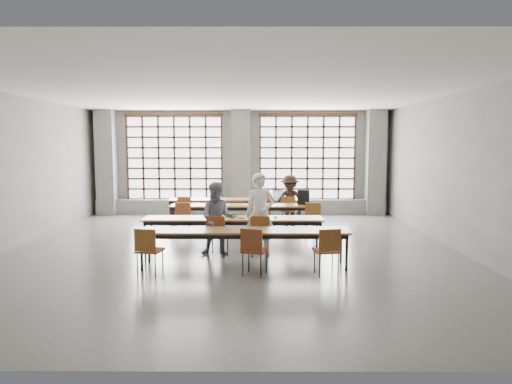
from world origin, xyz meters
TOP-DOWN VIEW (x-y plane):
  - floor at (0.00, 0.00)m, footprint 11.00×11.00m
  - ceiling at (0.00, 0.00)m, footprint 11.00×11.00m
  - wall_back at (0.00, 5.50)m, footprint 10.00×0.00m
  - wall_front at (0.00, -5.50)m, footprint 10.00×0.00m
  - wall_left at (-5.00, 0.00)m, footprint 0.00×11.00m
  - wall_right at (5.00, 0.00)m, footprint 0.00×11.00m
  - column_left at (-4.50, 5.22)m, footprint 0.60×0.55m
  - column_mid at (0.00, 5.22)m, footprint 0.60×0.55m
  - column_right at (4.50, 5.22)m, footprint 0.60×0.55m
  - window_left at (-2.25, 5.42)m, footprint 3.32×0.12m
  - window_right at (2.25, 5.42)m, footprint 3.32×0.12m
  - sill_ledge at (0.00, 5.30)m, footprint 9.80×0.35m
  - desk_row_a at (-0.10, 3.57)m, footprint 4.00×0.70m
  - desk_row_b at (0.21, 2.25)m, footprint 4.00×0.70m
  - desk_row_c at (0.02, 0.05)m, footprint 4.00×0.70m
  - desk_row_d at (0.31, -1.39)m, footprint 4.00×0.70m
  - chair_back_left at (-1.51, 2.94)m, footprint 0.48×0.49m
  - chair_back_mid at (0.72, 2.94)m, footprint 0.52×0.52m
  - chair_back_right at (1.48, 2.94)m, footprint 0.53×0.53m
  - chair_mid_left at (-1.37, 1.62)m, footprint 0.49×0.50m
  - chair_mid_centre at (0.61, 1.62)m, footprint 0.45×0.45m
  - chair_mid_right at (2.00, 1.62)m, footprint 0.48×0.49m
  - chair_front_left at (-0.30, -0.58)m, footprint 0.48×0.49m
  - chair_front_right at (0.62, -0.58)m, footprint 0.43×0.44m
  - chair_near_left at (-1.41, -2.02)m, footprint 0.49×0.49m
  - chair_near_mid at (0.49, -2.02)m, footprint 0.53×0.53m
  - chair_near_right at (1.82, -2.02)m, footprint 0.48×0.48m
  - student_male at (0.62, -0.45)m, footprint 0.71×0.53m
  - student_female at (-0.28, -0.45)m, footprint 0.77×0.61m
  - student_back at (1.50, 3.07)m, footprint 1.02×0.68m
  - laptop_front at (0.60, 0.15)m, footprint 0.46×0.44m
  - laptop_back at (1.23, 3.67)m, footprint 0.46×0.43m
  - mouse at (0.97, 0.03)m, footprint 0.11×0.08m
  - green_box at (-0.03, 0.13)m, footprint 0.27×0.18m
  - phone at (0.20, -0.05)m, footprint 0.13×0.06m
  - paper_sheet_a at (-0.39, 2.30)m, footprint 0.33×0.25m
  - paper_sheet_c at (0.31, 2.25)m, footprint 0.32×0.24m
  - backpack at (1.81, 2.30)m, footprint 0.33×0.22m
  - plastic_bag at (0.80, 3.62)m, footprint 0.32×0.30m
  - red_pouch at (-1.39, -1.94)m, footprint 0.21×0.12m

SIDE VIEW (x-z plane):
  - floor at x=0.00m, z-range 0.00..0.00m
  - sill_ledge at x=0.00m, z-range 0.00..0.50m
  - red_pouch at x=-1.39m, z-range 0.47..0.53m
  - chair_back_left at x=-1.51m, z-range 0.10..0.98m
  - chair_back_mid at x=0.72m, z-range 0.10..0.98m
  - chair_back_right at x=1.48m, z-range 0.10..0.98m
  - chair_mid_left at x=-1.37m, z-range 0.10..0.98m
  - chair_mid_centre at x=0.61m, z-range 0.10..0.98m
  - chair_mid_right at x=2.00m, z-range 0.10..0.98m
  - chair_front_left at x=-0.30m, z-range 0.10..0.98m
  - chair_front_right at x=0.62m, z-range 0.10..0.98m
  - chair_near_left at x=-1.41m, z-range 0.10..0.98m
  - chair_near_mid at x=0.49m, z-range 0.10..0.98m
  - chair_near_right at x=1.82m, z-range 0.10..0.98m
  - desk_row_a at x=-0.10m, z-range 0.30..1.03m
  - desk_row_b at x=0.21m, z-range 0.30..1.03m
  - desk_row_c at x=0.02m, z-range 0.30..1.03m
  - desk_row_d at x=0.31m, z-range 0.30..1.03m
  - paper_sheet_a at x=-0.39m, z-range 0.73..0.73m
  - paper_sheet_c at x=0.31m, z-range 0.73..0.73m
  - phone at x=0.20m, z-range 0.73..0.74m
  - student_back at x=1.50m, z-range 0.00..1.48m
  - mouse at x=0.97m, z-range 0.73..0.77m
  - green_box at x=-0.03m, z-range 0.73..0.82m
  - student_female at x=-0.28m, z-range 0.00..1.57m
  - laptop_front at x=0.60m, z-range 0.66..0.92m
  - laptop_back at x=1.23m, z-range 0.66..0.92m
  - plastic_bag at x=0.80m, z-range 0.73..1.02m
  - student_male at x=0.62m, z-range 0.00..1.76m
  - backpack at x=1.81m, z-range 0.73..1.13m
  - wall_back at x=0.00m, z-range -3.25..6.75m
  - wall_front at x=0.00m, z-range -3.25..6.75m
  - wall_left at x=-5.00m, z-range -3.75..7.25m
  - wall_right at x=5.00m, z-range -3.75..7.25m
  - column_left at x=-4.50m, z-range 0.00..3.50m
  - column_mid at x=0.00m, z-range 0.00..3.50m
  - column_right at x=4.50m, z-range 0.00..3.50m
  - window_left at x=-2.25m, z-range 0.40..3.40m
  - window_right at x=2.25m, z-range 0.40..3.40m
  - ceiling at x=0.00m, z-range 3.50..3.50m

